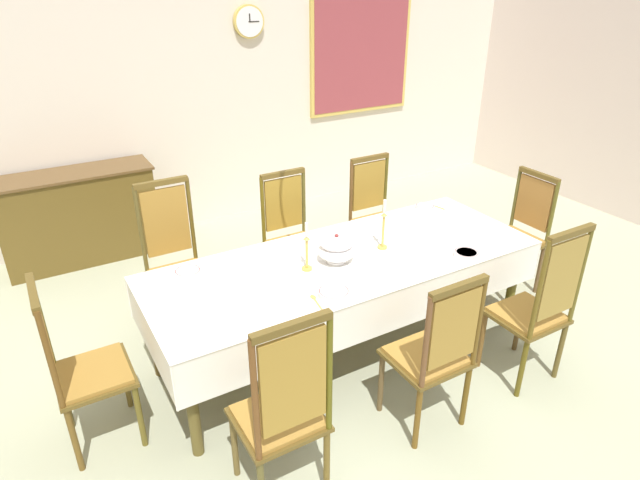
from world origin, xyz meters
The scene contains 24 objects.
ground centered at (0.00, 0.00, -0.02)m, with size 8.18×5.72×0.04m, color #ABB091.
back_wall centered at (0.00, 2.90, 1.67)m, with size 8.18×0.08×3.35m, color beige.
dining_table centered at (0.00, 0.08, 0.70)m, with size 2.79×1.02×0.77m.
tablecloth centered at (0.00, 0.08, 0.70)m, with size 2.81×1.04×0.31m.
chair_south_a centered at (-0.96, -0.85, 0.60)m, with size 0.44×0.42×1.20m.
chair_north_a centered at (-0.96, 1.00, 0.60)m, with size 0.44×0.42×1.20m.
chair_south_b centered at (0.04, -0.84, 0.56)m, with size 0.44×0.42×1.09m.
chair_north_b centered at (0.04, 0.99, 0.57)m, with size 0.44×0.42×1.10m.
chair_south_c centered at (0.92, -0.85, 0.60)m, with size 0.44×0.42×1.20m.
chair_north_c centered at (0.92, 0.99, 0.56)m, with size 0.44×0.42×1.09m.
chair_head_west centered at (-1.80, 0.08, 0.57)m, with size 0.42×0.44×1.12m.
chair_head_east centered at (1.80, 0.08, 0.56)m, with size 0.42×0.44×1.07m.
soup_tureen centered at (-0.08, 0.08, 0.87)m, with size 0.26×0.26×0.21m.
candlestick_west centered at (-0.31, 0.08, 0.91)m, with size 0.07×0.07×0.35m.
candlestick_east centered at (0.31, 0.08, 0.93)m, with size 0.07×0.07×0.38m.
bowl_near_left centered at (1.06, 0.49, 0.79)m, with size 0.16×0.16×0.03m.
bowl_near_right centered at (-0.33, -0.30, 0.80)m, with size 0.19×0.19×0.04m.
bowl_far_left centered at (-1.03, 0.41, 0.79)m, with size 0.17×0.17×0.04m.
bowl_far_right centered at (0.74, -0.33, 0.80)m, with size 0.17×0.17×0.04m.
spoon_primary centered at (1.16, 0.51, 0.78)m, with size 0.05×0.18×0.01m.
spoon_secondary centered at (-0.46, -0.27, 0.78)m, with size 0.04×0.18×0.01m.
sideboard centered at (-1.44, 2.58, 0.45)m, with size 1.44×0.48×0.90m.
mounted_clock centered at (0.55, 2.83, 2.12)m, with size 0.33×0.06×0.33m.
framed_painting centered at (1.97, 2.84, 1.73)m, with size 1.37×0.05×1.42m.
Camera 1 is at (-1.84, -2.71, 2.57)m, focal length 30.33 mm.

